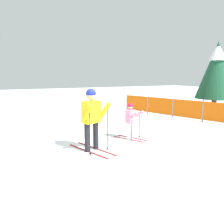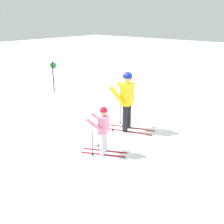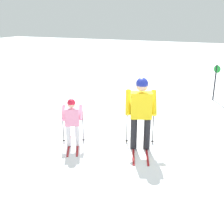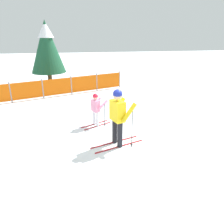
{
  "view_description": "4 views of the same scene",
  "coord_description": "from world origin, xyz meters",
  "px_view_note": "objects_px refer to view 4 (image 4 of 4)",
  "views": [
    {
      "loc": [
        5.45,
        -2.11,
        2.12
      ],
      "look_at": [
        -0.71,
        0.89,
        0.96
      ],
      "focal_mm": 35.0,
      "sensor_mm": 36.0,
      "label": 1
    },
    {
      "loc": [
        -4.97,
        6.17,
        3.27
      ],
      "look_at": [
        -0.1,
        0.57,
        0.7
      ],
      "focal_mm": 45.0,
      "sensor_mm": 36.0,
      "label": 2
    },
    {
      "loc": [
        -6.1,
        -1.84,
        3.07
      ],
      "look_at": [
        -0.04,
        0.78,
        0.8
      ],
      "focal_mm": 45.0,
      "sensor_mm": 36.0,
      "label": 3
    },
    {
      "loc": [
        -1.28,
        -5.89,
        3.32
      ],
      "look_at": [
        -0.16,
        1.06,
        0.68
      ],
      "focal_mm": 35.0,
      "sensor_mm": 36.0,
      "label": 4
    }
  ],
  "objects_px": {
    "skier_adult": "(118,113)",
    "conifer_far": "(47,46)",
    "skier_child": "(96,107)",
    "safety_fence": "(57,87)"
  },
  "relations": [
    {
      "from": "skier_child",
      "to": "conifer_far",
      "type": "height_order",
      "value": "conifer_far"
    },
    {
      "from": "skier_adult",
      "to": "conifer_far",
      "type": "bearing_deg",
      "value": 88.88
    },
    {
      "from": "conifer_far",
      "to": "safety_fence",
      "type": "bearing_deg",
      "value": -76.09
    },
    {
      "from": "skier_child",
      "to": "skier_adult",
      "type": "bearing_deg",
      "value": -99.79
    },
    {
      "from": "skier_child",
      "to": "conifer_far",
      "type": "xyz_separation_m",
      "value": [
        -2.34,
        6.83,
        1.71
      ]
    },
    {
      "from": "skier_child",
      "to": "conifer_far",
      "type": "bearing_deg",
      "value": 80.95
    },
    {
      "from": "skier_adult",
      "to": "conifer_far",
      "type": "xyz_separation_m",
      "value": [
        -2.85,
        8.4,
        1.38
      ]
    },
    {
      "from": "safety_fence",
      "to": "conifer_far",
      "type": "distance_m",
      "value": 3.35
    },
    {
      "from": "skier_adult",
      "to": "skier_child",
      "type": "relative_size",
      "value": 1.44
    },
    {
      "from": "safety_fence",
      "to": "conifer_far",
      "type": "height_order",
      "value": "conifer_far"
    }
  ]
}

